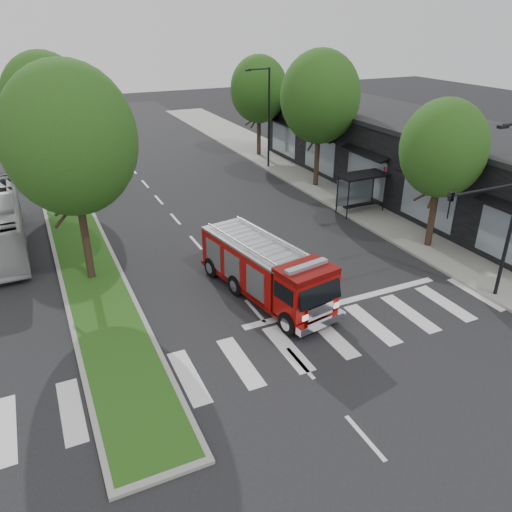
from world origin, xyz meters
The scene contains 13 objects.
ground centered at (0.00, 0.00, 0.00)m, with size 140.00×140.00×0.00m, color black.
sidewalk_right centered at (12.50, 10.00, 0.07)m, with size 5.00×80.00×0.15m, color gray.
median centered at (-6.00, 18.00, 0.08)m, with size 3.00×50.00×0.15m.
storefront_row centered at (17.00, 10.00, 2.50)m, with size 8.00×30.00×5.00m, color black.
bus_shelter centered at (11.20, 8.15, 2.04)m, with size 3.20×1.60×2.61m.
tree_right_near centered at (11.50, 2.00, 5.51)m, with size 4.40×4.40×8.05m.
tree_right_mid centered at (11.50, 14.00, 6.49)m, with size 5.60×5.60×9.72m.
tree_right_far centered at (11.50, 24.00, 5.84)m, with size 5.00×5.00×8.73m.
tree_median_near centered at (-6.00, 6.00, 6.81)m, with size 5.80×5.80×10.16m.
tree_median_far centered at (-6.00, 20.00, 6.49)m, with size 5.60×5.60×9.72m.
streetlight_right_near centered at (9.61, -3.50, 4.67)m, with size 4.08×0.22×8.00m.
streetlight_right_far centered at (10.35, 20.00, 4.48)m, with size 2.11×0.20×8.00m.
fire_engine centered at (1.00, 1.04, 1.31)m, with size 3.67×8.14×2.72m.
Camera 1 is at (-7.78, -16.82, 11.64)m, focal length 35.00 mm.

